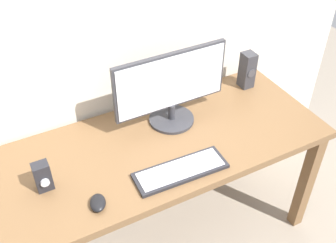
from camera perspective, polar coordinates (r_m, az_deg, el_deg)
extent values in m
plane|color=gray|center=(2.59, -0.77, -15.53)|extent=(6.00, 6.00, 0.00)
cube|color=brown|center=(2.03, -0.95, -3.39)|extent=(1.67, 0.69, 0.04)
cube|color=brown|center=(2.50, 18.77, -8.03)|extent=(0.06, 0.06, 0.72)
cube|color=brown|center=(2.40, -21.57, -11.53)|extent=(0.06, 0.06, 0.72)
cube|color=brown|center=(2.80, 10.74, -0.34)|extent=(0.06, 0.06, 0.72)
cylinder|color=#333338|center=(2.14, 0.49, 0.34)|extent=(0.24, 0.24, 0.02)
cylinder|color=#333338|center=(2.11, 0.50, 1.40)|extent=(0.04, 0.04, 0.08)
cube|color=#333338|center=(2.01, 0.36, 5.72)|extent=(0.60, 0.02, 0.31)
cube|color=white|center=(2.00, 0.55, 5.53)|extent=(0.58, 0.01, 0.28)
cube|color=#232328|center=(1.87, 1.78, -6.88)|extent=(0.44, 0.16, 0.02)
cube|color=silver|center=(1.86, 1.78, -6.66)|extent=(0.40, 0.14, 0.00)
ellipsoid|color=black|center=(1.76, -9.80, -11.14)|extent=(0.09, 0.11, 0.03)
cube|color=#333338|center=(2.39, 11.03, 7.09)|extent=(0.07, 0.08, 0.21)
cylinder|color=#3F3F44|center=(2.36, 11.61, 6.61)|extent=(0.05, 0.00, 0.05)
cube|color=#232328|center=(1.84, -17.13, -7.35)|extent=(0.07, 0.06, 0.14)
cylinder|color=silver|center=(1.82, -16.83, -8.21)|extent=(0.04, 0.01, 0.04)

